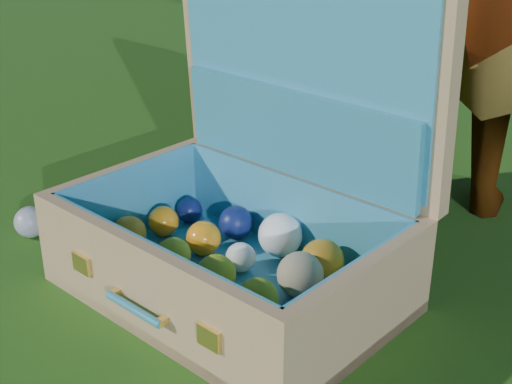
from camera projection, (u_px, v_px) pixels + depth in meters
The scene contains 3 objects.
ground at pixel (175, 302), 1.45m from camera, with size 60.00×60.00×0.00m, color #215114.
stray_ball at pixel (30, 222), 1.70m from camera, with size 0.08×0.08×0.08m, color #4780B8.
suitcase at pixel (256, 204), 1.45m from camera, with size 0.70×0.54×0.65m.
Camera 1 is at (0.90, -0.86, 0.81)m, focal length 50.00 mm.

